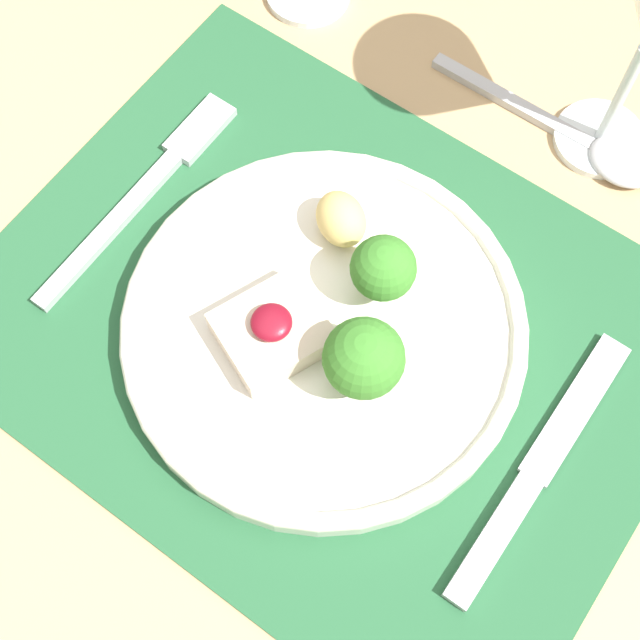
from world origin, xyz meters
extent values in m
plane|color=brown|center=(0.00, 0.00, 0.00)|extent=(8.00, 8.00, 0.00)
cube|color=tan|center=(0.00, 0.00, 0.73)|extent=(1.34, 1.15, 0.03)
cube|color=#235633|center=(0.00, 0.00, 0.75)|extent=(0.45, 0.35, 0.00)
cylinder|color=silver|center=(0.00, -0.01, 0.76)|extent=(0.26, 0.26, 0.02)
torus|color=silver|center=(0.00, -0.01, 0.77)|extent=(0.26, 0.26, 0.01)
cube|color=beige|center=(-0.02, -0.03, 0.78)|extent=(0.08, 0.08, 0.02)
ellipsoid|color=maroon|center=(-0.02, -0.03, 0.79)|extent=(0.03, 0.03, 0.01)
cylinder|color=#84B256|center=(0.04, -0.02, 0.78)|extent=(0.01, 0.01, 0.02)
sphere|color=#387A28|center=(0.04, -0.02, 0.80)|extent=(0.05, 0.05, 0.05)
cylinder|color=#84B256|center=(0.02, 0.04, 0.78)|extent=(0.01, 0.01, 0.02)
sphere|color=#387A28|center=(0.02, 0.04, 0.80)|extent=(0.04, 0.04, 0.04)
ellipsoid|color=#DBBC6B|center=(-0.03, 0.06, 0.78)|extent=(0.05, 0.05, 0.03)
cube|color=#B2B2B7|center=(-0.16, -0.03, 0.76)|extent=(0.01, 0.14, 0.01)
cube|color=#B2B2B7|center=(-0.16, 0.07, 0.76)|extent=(0.02, 0.06, 0.01)
cube|color=#B2B2B7|center=(0.16, -0.05, 0.76)|extent=(0.02, 0.09, 0.01)
cube|color=#B2B2B7|center=(0.16, 0.04, 0.76)|extent=(0.02, 0.11, 0.00)
cube|color=#B2B2B7|center=(0.01, 0.22, 0.75)|extent=(0.14, 0.01, 0.01)
ellipsoid|color=#B2B2B7|center=(0.10, 0.22, 0.76)|extent=(0.05, 0.04, 0.01)
cylinder|color=white|center=(0.07, 0.23, 0.75)|extent=(0.07, 0.07, 0.01)
cylinder|color=white|center=(0.07, 0.23, 0.80)|extent=(0.01, 0.01, 0.09)
camera|label=1|loc=(0.12, -0.18, 1.29)|focal=50.00mm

